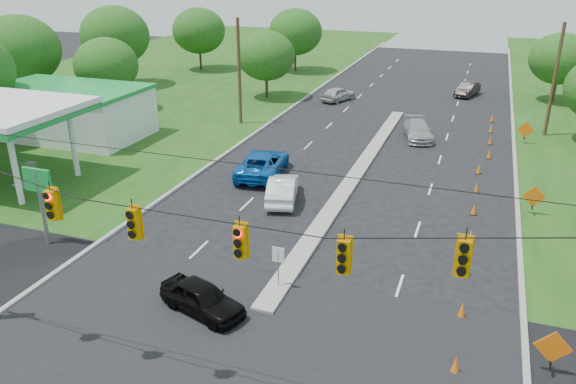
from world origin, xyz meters
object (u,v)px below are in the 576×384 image
at_px(white_sedan, 283,189).
at_px(gas_station, 57,111).
at_px(black_sedan, 202,298).
at_px(blue_pickup, 263,163).

bearing_deg(white_sedan, gas_station, -28.38).
height_order(black_sedan, white_sedan, white_sedan).
bearing_deg(blue_pickup, gas_station, -12.99).
relative_size(gas_station, blue_pickup, 3.31).
xyz_separation_m(gas_station, black_sedan, (21.32, -16.93, -1.91)).
height_order(black_sedan, blue_pickup, blue_pickup).
xyz_separation_m(black_sedan, blue_pickup, (-3.60, 15.50, 0.16)).
height_order(gas_station, blue_pickup, gas_station).
xyz_separation_m(white_sedan, blue_pickup, (-2.73, 3.58, 0.07)).
xyz_separation_m(gas_station, white_sedan, (20.45, -5.00, -1.82)).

